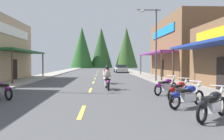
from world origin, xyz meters
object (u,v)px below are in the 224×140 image
at_px(streetlamp_left, 3,26).
at_px(motorcycle_parked_right_4, 166,86).
at_px(motorcycle_parked_right_2, 187,95).
at_px(motorcycle_parked_right_3, 179,90).
at_px(motorcycle_parked_right_1, 212,104).
at_px(streetlamp_right, 153,35).
at_px(motorcycle_parked_left_3, 1,89).
at_px(parked_car_curbside, 121,69).
at_px(rider_cruising_lead, 107,80).
at_px(rider_cruising_trailing, 107,76).

height_order(streetlamp_left, motorcycle_parked_right_4, streetlamp_left).
relative_size(motorcycle_parked_right_2, motorcycle_parked_right_3, 1.18).
relative_size(motorcycle_parked_right_1, motorcycle_parked_right_3, 1.05).
bearing_deg(motorcycle_parked_right_1, motorcycle_parked_right_4, 46.99).
bearing_deg(motorcycle_parked_right_2, motorcycle_parked_right_4, 54.70).
xyz_separation_m(streetlamp_right, motorcycle_parked_left_3, (-9.64, -9.59, -3.82)).
bearing_deg(streetlamp_right, motorcycle_parked_right_4, -97.53).
distance_m(streetlamp_right, motorcycle_parked_right_2, 12.80).
xyz_separation_m(motorcycle_parked_right_2, parked_car_curbside, (0.03, 31.91, 0.20)).
relative_size(streetlamp_right, rider_cruising_lead, 3.11).
bearing_deg(motorcycle_parked_right_1, parked_car_curbside, 48.41).
height_order(motorcycle_parked_left_3, parked_car_curbside, parked_car_curbside).
bearing_deg(motorcycle_parked_right_2, rider_cruising_lead, 83.08).
distance_m(streetlamp_right, rider_cruising_lead, 8.09).
relative_size(streetlamp_left, streetlamp_right, 0.93).
relative_size(rider_cruising_trailing, parked_car_curbside, 0.49).
relative_size(motorcycle_parked_right_3, parked_car_curbside, 0.36).
bearing_deg(motorcycle_parked_right_4, rider_cruising_lead, 101.06).
height_order(streetlamp_right, motorcycle_parked_right_3, streetlamp_right).
distance_m(streetlamp_right, motorcycle_parked_right_3, 11.07).
distance_m(motorcycle_parked_right_2, rider_cruising_lead, 7.03).
height_order(motorcycle_parked_right_4, rider_cruising_trailing, rider_cruising_trailing).
xyz_separation_m(motorcycle_parked_right_2, rider_cruising_trailing, (-2.90, 10.70, 0.17)).
height_order(motorcycle_parked_right_1, parked_car_curbside, parked_car_curbside).
height_order(motorcycle_parked_right_4, rider_cruising_lead, rider_cruising_lead).
relative_size(motorcycle_parked_right_4, rider_cruising_trailing, 0.79).
bearing_deg(streetlamp_left, rider_cruising_trailing, 36.59).
bearing_deg(rider_cruising_trailing, parked_car_curbside, -11.05).
xyz_separation_m(streetlamp_right, motorcycle_parked_right_4, (-1.11, -8.38, -3.82)).
bearing_deg(parked_car_curbside, streetlamp_left, 156.20).
xyz_separation_m(motorcycle_parked_right_1, motorcycle_parked_right_3, (0.21, 3.78, 0.00)).
bearing_deg(parked_car_curbside, motorcycle_parked_right_4, 176.58).
bearing_deg(streetlamp_left, motorcycle_parked_right_1, -39.19).
distance_m(motorcycle_parked_right_1, rider_cruising_lead, 8.89).
bearing_deg(streetlamp_right, parked_car_curbside, 93.70).
height_order(motorcycle_parked_right_1, motorcycle_parked_right_4, same).
relative_size(streetlamp_left, rider_cruising_trailing, 2.91).
bearing_deg(motorcycle_parked_right_2, motorcycle_parked_right_3, 48.98).
bearing_deg(streetlamp_right, rider_cruising_trailing, -161.07).
xyz_separation_m(motorcycle_parked_right_2, motorcycle_parked_left_3, (-8.33, 2.56, 0.00)).
height_order(motorcycle_parked_right_3, motorcycle_parked_left_3, same).
bearing_deg(rider_cruising_trailing, motorcycle_parked_right_4, -159.12).
bearing_deg(motorcycle_parked_right_2, parked_car_curbside, 57.69).
xyz_separation_m(motorcycle_parked_right_3, motorcycle_parked_right_4, (-0.08, 1.97, 0.00)).
distance_m(motorcycle_parked_right_3, parked_car_curbside, 30.11).
relative_size(streetlamp_left, motorcycle_parked_right_3, 3.93).
height_order(motorcycle_parked_right_1, motorcycle_parked_right_3, same).
distance_m(streetlamp_right, motorcycle_parked_right_4, 9.27).
distance_m(motorcycle_parked_right_3, rider_cruising_lead, 5.62).
xyz_separation_m(motorcycle_parked_right_3, parked_car_curbside, (-0.25, 30.11, 0.20)).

